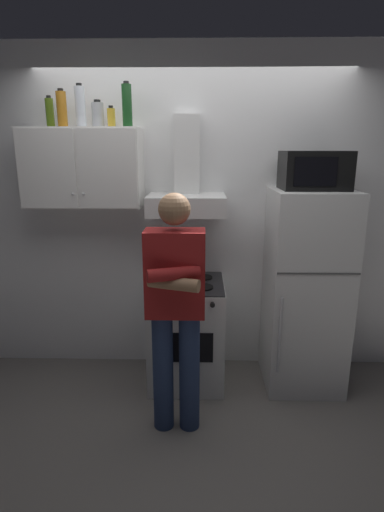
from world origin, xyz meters
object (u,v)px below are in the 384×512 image
bottle_spice_jar (111,118)px  bottle_canister_steel (98,115)px  stove_oven (187,332)px  bottle_vodka_clear (80,107)px  bottle_olive_oil (50,113)px  bottle_liquor_amber (62,109)px  refrigerator (305,291)px  microwave (314,170)px  person_standing (175,307)px  upper_cabinet (83,168)px  bottle_wine_green (127,106)px  range_hood (187,188)px

bottle_spice_jar → bottle_canister_steel: size_ratio=0.79×
stove_oven → bottle_vodka_clear: bottle_vodka_clear is taller
bottle_olive_oil → bottle_liquor_amber: bearing=-28.5°
stove_oven → refrigerator: refrigerator is taller
microwave → person_standing: size_ratio=0.29×
upper_cabinet → bottle_wine_green: bearing=-3.3°
stove_oven → range_hood: size_ratio=1.17×
bottle_spice_jar → bottle_liquor_amber: bearing=-168.7°
stove_oven → bottle_canister_steel: bottle_canister_steel is taller
stove_oven → bottle_spice_jar: size_ratio=5.49×
microwave → bottle_canister_steel: 1.68m
microwave → bottle_olive_oil: bottle_olive_oil is taller
range_hood → bottle_spice_jar: (-0.57, 0.04, 0.53)m
upper_cabinet → bottle_liquor_amber: bearing=-167.9°
bottle_olive_oil → bottle_spice_jar: bearing=1.0°
bottle_olive_oil → stove_oven: bearing=-8.8°
bottle_olive_oil → range_hood: bearing=-1.9°
range_hood → bottle_liquor_amber: bottle_liquor_amber is taller
bottle_liquor_amber → bottle_vodka_clear: bearing=3.1°
upper_cabinet → bottle_spice_jar: bearing=10.9°
bottle_olive_oil → bottle_canister_steel: 0.36m
bottle_spice_jar → bottle_canister_steel: bearing=-178.5°
microwave → bottle_wine_green: (-1.39, 0.09, 0.46)m
stove_oven → microwave: microwave is taller
upper_cabinet → bottle_vodka_clear: bottle_vodka_clear is taller
bottle_spice_jar → bottle_vodka_clear: bottle_vodka_clear is taller
microwave → bottle_olive_oil: bearing=175.9°
bottle_vodka_clear → bottle_liquor_amber: bottle_vodka_clear is taller
upper_cabinet → bottle_spice_jar: (0.23, 0.04, 0.37)m
upper_cabinet → bottle_vodka_clear: size_ratio=2.93×
refrigerator → bottle_wine_green: size_ratio=5.00×
range_hood → bottle_liquor_amber: 1.09m
refrigerator → bottle_liquor_amber: bearing=177.0°
range_hood → bottle_spice_jar: 0.78m
person_standing → bottle_canister_steel: (-0.62, 0.77, 1.24)m
bottle_canister_steel → refrigerator: bearing=-5.8°
range_hood → microwave: (0.95, -0.11, 0.14)m
bottle_wine_green → stove_oven: bearing=-13.4°
stove_oven → bottle_liquor_amber: bearing=173.9°
bottle_liquor_amber → bottle_canister_steel: size_ratio=1.35×
refrigerator → bottle_canister_steel: (-1.62, 0.17, 1.34)m
upper_cabinet → range_hood: bearing=0.1°
bottle_vodka_clear → bottle_liquor_amber: bearing=-176.9°
stove_oven → bottle_spice_jar: bottle_spice_jar is taller
bottle_liquor_amber → bottle_canister_steel: bearing=15.1°
range_hood → person_standing: range_hood is taller
upper_cabinet → person_standing: (0.75, -0.73, -0.85)m
bottle_wine_green → bottle_canister_steel: size_ratio=1.59×
range_hood → bottle_olive_oil: bearing=178.1°
refrigerator → upper_cabinet: bearing=175.9°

